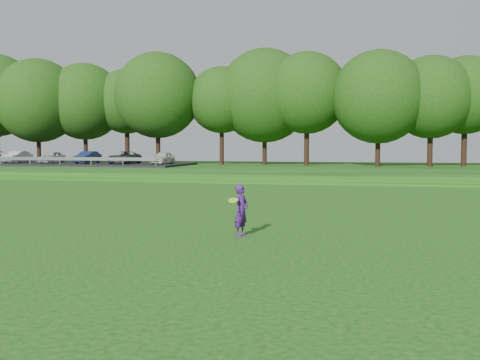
# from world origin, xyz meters

# --- Properties ---
(ground) EXTENTS (140.00, 140.00, 0.00)m
(ground) POSITION_xyz_m (0.00, 0.00, 0.00)
(ground) COLOR #0E460D
(ground) RESTS_ON ground
(berm) EXTENTS (130.00, 30.00, 0.60)m
(berm) POSITION_xyz_m (0.00, 34.00, 0.30)
(berm) COLOR #0E460D
(berm) RESTS_ON ground
(walking_path) EXTENTS (130.00, 1.60, 0.04)m
(walking_path) POSITION_xyz_m (0.00, 20.00, 0.02)
(walking_path) COLOR gray
(walking_path) RESTS_ON ground
(treeline) EXTENTS (104.00, 7.00, 15.00)m
(treeline) POSITION_xyz_m (0.00, 38.00, 8.10)
(treeline) COLOR #183E0E
(treeline) RESTS_ON berm
(parking_lot) EXTENTS (24.00, 9.00, 1.38)m
(parking_lot) POSITION_xyz_m (-23.95, 32.82, 1.06)
(parking_lot) COLOR black
(parking_lot) RESTS_ON berm
(woman) EXTENTS (0.54, 0.72, 1.44)m
(woman) POSITION_xyz_m (1.80, -0.88, 0.72)
(woman) COLOR #461970
(woman) RESTS_ON ground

